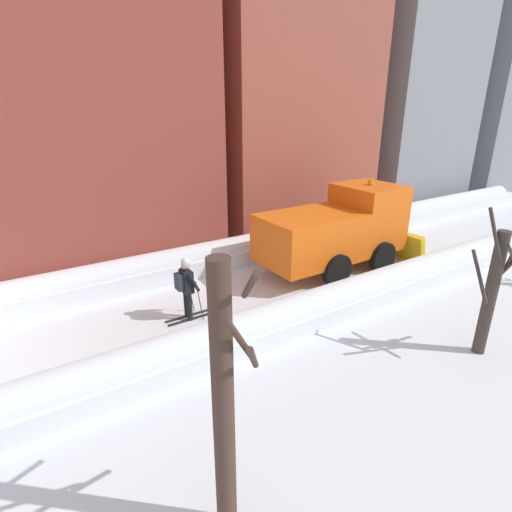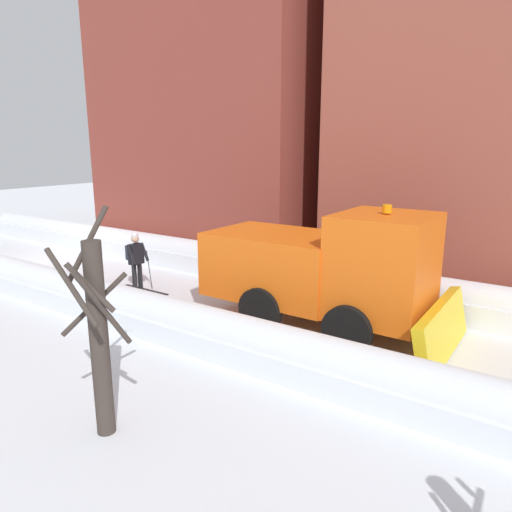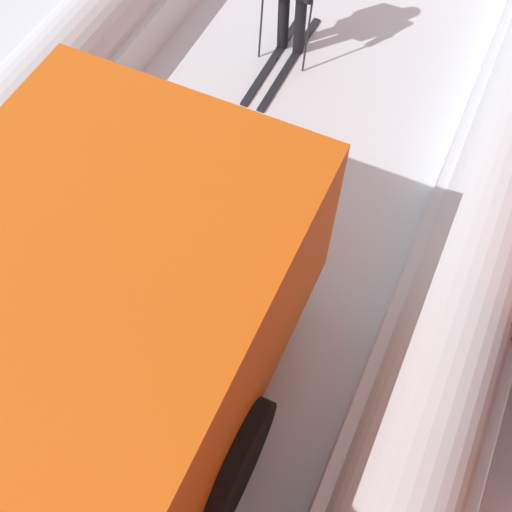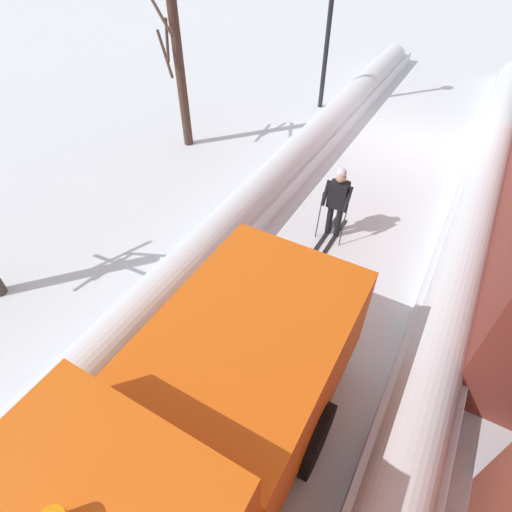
% 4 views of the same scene
% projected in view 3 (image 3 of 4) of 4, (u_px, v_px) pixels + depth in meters
% --- Properties ---
extents(ground_plane, '(80.00, 80.00, 0.00)m').
position_uv_depth(ground_plane, '(132.00, 376.00, 5.35)').
color(ground_plane, white).
extents(snowbank_left, '(1.10, 36.00, 1.05)m').
position_uv_depth(snowbank_left, '(398.00, 489.00, 4.43)').
color(snowbank_left, white).
rests_on(snowbank_left, ground).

